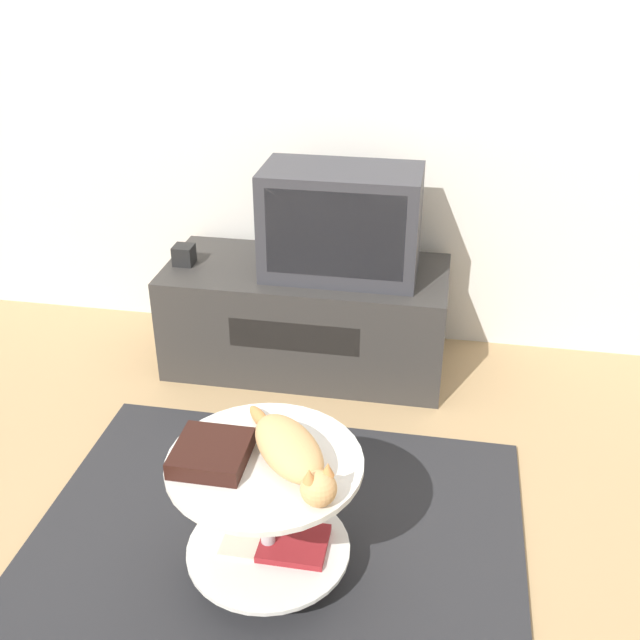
# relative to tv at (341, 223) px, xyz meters

# --- Properties ---
(ground_plane) EXTENTS (12.00, 12.00, 0.00)m
(ground_plane) POSITION_rel_tv_xyz_m (-0.04, -1.22, -0.72)
(ground_plane) COLOR tan
(wall_back) EXTENTS (8.00, 0.05, 2.60)m
(wall_back) POSITION_rel_tv_xyz_m (-0.04, 0.38, 0.58)
(wall_back) COLOR silver
(wall_back) RESTS_ON ground_plane
(rug) EXTENTS (1.63, 1.48, 0.02)m
(rug) POSITION_rel_tv_xyz_m (-0.04, -1.22, -0.71)
(rug) COLOR #28282B
(rug) RESTS_ON ground_plane
(tv_stand) EXTENTS (1.25, 0.56, 0.48)m
(tv_stand) POSITION_rel_tv_xyz_m (-0.16, 0.02, -0.47)
(tv_stand) COLOR #33302D
(tv_stand) RESTS_ON ground_plane
(tv) EXTENTS (0.66, 0.35, 0.46)m
(tv) POSITION_rel_tv_xyz_m (0.00, 0.00, 0.00)
(tv) COLOR #333338
(tv) RESTS_ON tv_stand
(speaker) EXTENTS (0.09, 0.09, 0.09)m
(speaker) POSITION_rel_tv_xyz_m (-0.70, -0.03, -0.19)
(speaker) COLOR black
(speaker) RESTS_ON tv_stand
(coffee_table) EXTENTS (0.58, 0.58, 0.45)m
(coffee_table) POSITION_rel_tv_xyz_m (-0.02, -1.28, -0.42)
(coffee_table) COLOR #B2B2B7
(coffee_table) RESTS_ON rug
(dvd_box) EXTENTS (0.21, 0.21, 0.05)m
(dvd_box) POSITION_rel_tv_xyz_m (-0.17, -1.31, -0.22)
(dvd_box) COLOR black
(dvd_box) RESTS_ON coffee_table
(cat) EXTENTS (0.35, 0.43, 0.12)m
(cat) POSITION_rel_tv_xyz_m (0.06, -1.30, -0.19)
(cat) COLOR tan
(cat) RESTS_ON coffee_table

